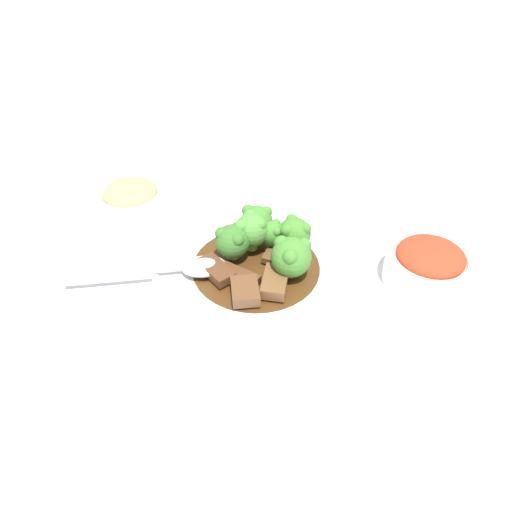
# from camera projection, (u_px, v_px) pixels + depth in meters

# --- Properties ---
(ground_plane) EXTENTS (4.00, 4.00, 0.00)m
(ground_plane) POSITION_uv_depth(u_px,v_px,m) (256.00, 274.00, 0.70)
(ground_plane) COLOR silver
(main_plate) EXTENTS (0.29, 0.29, 0.02)m
(main_plate) POSITION_uv_depth(u_px,v_px,m) (256.00, 269.00, 0.70)
(main_plate) COLOR white
(main_plate) RESTS_ON ground_plane
(beef_strip_0) EXTENTS (0.05, 0.06, 0.01)m
(beef_strip_0) POSITION_uv_depth(u_px,v_px,m) (281.00, 257.00, 0.70)
(beef_strip_0) COLOR brown
(beef_strip_0) RESTS_ON main_plate
(beef_strip_1) EXTENTS (0.06, 0.05, 0.01)m
(beef_strip_1) POSITION_uv_depth(u_px,v_px,m) (216.00, 270.00, 0.67)
(beef_strip_1) COLOR #56331E
(beef_strip_1) RESTS_ON main_plate
(beef_strip_2) EXTENTS (0.06, 0.05, 0.02)m
(beef_strip_2) POSITION_uv_depth(u_px,v_px,m) (275.00, 282.00, 0.65)
(beef_strip_2) COLOR brown
(beef_strip_2) RESTS_ON main_plate
(beef_strip_3) EXTENTS (0.06, 0.06, 0.01)m
(beef_strip_3) POSITION_uv_depth(u_px,v_px,m) (238.00, 277.00, 0.66)
(beef_strip_3) COLOR #56331E
(beef_strip_3) RESTS_ON main_plate
(beef_strip_4) EXTENTS (0.05, 0.04, 0.02)m
(beef_strip_4) POSITION_uv_depth(u_px,v_px,m) (245.00, 291.00, 0.64)
(beef_strip_4) COLOR brown
(beef_strip_4) RESTS_ON main_plate
(broccoli_floret_0) EXTENTS (0.05, 0.05, 0.06)m
(broccoli_floret_0) POSITION_uv_depth(u_px,v_px,m) (249.00, 230.00, 0.69)
(broccoli_floret_0) COLOR #7FA84C
(broccoli_floret_0) RESTS_ON main_plate
(broccoli_floret_1) EXTENTS (0.05, 0.05, 0.05)m
(broccoli_floret_1) POSITION_uv_depth(u_px,v_px,m) (257.00, 221.00, 0.72)
(broccoli_floret_1) COLOR #7FA84C
(broccoli_floret_1) RESTS_ON main_plate
(broccoli_floret_2) EXTENTS (0.05, 0.05, 0.05)m
(broccoli_floret_2) POSITION_uv_depth(u_px,v_px,m) (233.00, 240.00, 0.68)
(broccoli_floret_2) COLOR #8EB756
(broccoli_floret_2) RESTS_ON main_plate
(broccoli_floret_3) EXTENTS (0.05, 0.05, 0.05)m
(broccoli_floret_3) POSITION_uv_depth(u_px,v_px,m) (294.00, 233.00, 0.70)
(broccoli_floret_3) COLOR #8EB756
(broccoli_floret_3) RESTS_ON main_plate
(broccoli_floret_4) EXTENTS (0.05, 0.05, 0.06)m
(broccoli_floret_4) POSITION_uv_depth(u_px,v_px,m) (291.00, 256.00, 0.66)
(broccoli_floret_4) COLOR #8EB756
(broccoli_floret_4) RESTS_ON main_plate
(broccoli_floret_5) EXTENTS (0.04, 0.04, 0.04)m
(broccoli_floret_5) POSITION_uv_depth(u_px,v_px,m) (272.00, 233.00, 0.70)
(broccoli_floret_5) COLOR #8EB756
(broccoli_floret_5) RESTS_ON main_plate
(serving_spoon) EXTENTS (0.05, 0.22, 0.01)m
(serving_spoon) POSITION_uv_depth(u_px,v_px,m) (190.00, 266.00, 0.68)
(serving_spoon) COLOR #B7B7BC
(serving_spoon) RESTS_ON main_plate
(side_bowl_kimchi) EXTENTS (0.12, 0.12, 0.06)m
(side_bowl_kimchi) POSITION_uv_depth(u_px,v_px,m) (428.00, 265.00, 0.67)
(side_bowl_kimchi) COLOR white
(side_bowl_kimchi) RESTS_ON ground_plane
(side_bowl_appetizer) EXTENTS (0.11, 0.11, 0.06)m
(side_bowl_appetizer) POSITION_uv_depth(u_px,v_px,m) (131.00, 201.00, 0.79)
(side_bowl_appetizer) COLOR white
(side_bowl_appetizer) RESTS_ON ground_plane
(sauce_dish) EXTENTS (0.07, 0.07, 0.01)m
(sauce_dish) POSITION_uv_depth(u_px,v_px,m) (171.00, 378.00, 0.56)
(sauce_dish) COLOR white
(sauce_dish) RESTS_ON ground_plane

